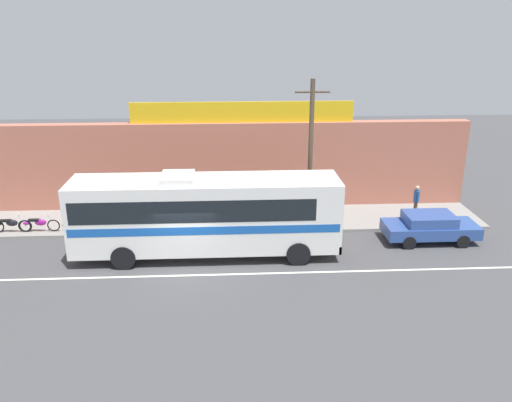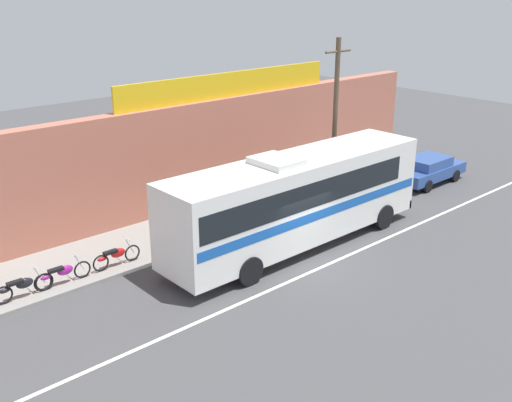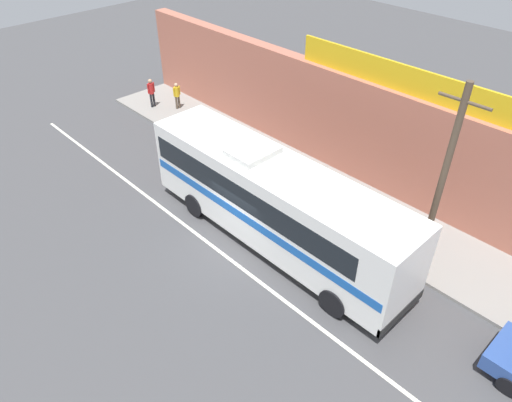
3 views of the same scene
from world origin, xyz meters
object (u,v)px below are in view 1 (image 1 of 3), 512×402
(utility_pole, at_px, (310,154))
(motorcycle_orange, at_px, (39,224))
(pedestrian_by_curb, at_px, (416,199))
(intercity_bus, at_px, (204,212))
(motorcycle_black, at_px, (10,224))
(parked_car, at_px, (430,227))
(motorcycle_blue, at_px, (81,223))

(utility_pole, relative_size, motorcycle_orange, 3.73)
(pedestrian_by_curb, bearing_deg, intercity_bus, -160.46)
(motorcycle_orange, distance_m, motorcycle_black, 1.37)
(motorcycle_black, height_order, pedestrian_by_curb, pedestrian_by_curb)
(parked_car, distance_m, utility_pole, 6.62)
(intercity_bus, bearing_deg, pedestrian_by_curb, 19.54)
(motorcycle_blue, bearing_deg, utility_pole, -1.45)
(motorcycle_blue, relative_size, pedestrian_by_curb, 1.11)
(motorcycle_blue, height_order, pedestrian_by_curb, pedestrian_by_curb)
(parked_car, height_order, pedestrian_by_curb, pedestrian_by_curb)
(utility_pole, xyz_separation_m, motorcycle_black, (-14.63, 0.26, -3.38))
(motorcycle_black, bearing_deg, motorcycle_orange, -0.07)
(parked_car, height_order, utility_pole, utility_pole)
(utility_pole, distance_m, motorcycle_orange, 13.68)
(motorcycle_black, relative_size, pedestrian_by_curb, 1.13)
(intercity_bus, relative_size, motorcycle_black, 6.10)
(intercity_bus, height_order, motorcycle_black, intercity_bus)
(intercity_bus, xyz_separation_m, motorcycle_blue, (-6.23, 2.83, -1.50))
(intercity_bus, relative_size, pedestrian_by_curb, 6.88)
(intercity_bus, xyz_separation_m, pedestrian_by_curb, (10.91, 3.87, -0.94))
(intercity_bus, relative_size, parked_car, 2.66)
(utility_pole, height_order, motorcycle_blue, utility_pole)
(utility_pole, bearing_deg, motorcycle_blue, 178.55)
(utility_pole, bearing_deg, intercity_bus, -153.09)
(utility_pole, height_order, motorcycle_black, utility_pole)
(motorcycle_black, xyz_separation_m, motorcycle_blue, (3.38, 0.02, 0.00))
(motorcycle_orange, bearing_deg, parked_car, -5.51)
(pedestrian_by_curb, bearing_deg, parked_car, -96.27)
(motorcycle_black, distance_m, motorcycle_blue, 3.38)
(utility_pole, bearing_deg, pedestrian_by_curb, 12.70)
(parked_car, relative_size, pedestrian_by_curb, 2.58)
(motorcycle_blue, xyz_separation_m, pedestrian_by_curb, (17.14, 1.04, 0.56))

